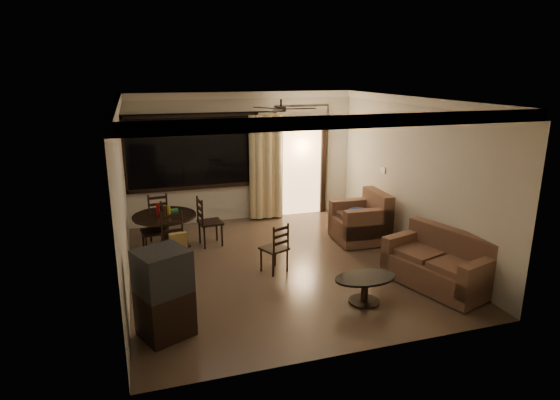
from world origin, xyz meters
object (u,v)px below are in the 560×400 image
object	(u,v)px
tv_cabinet	(164,293)
coffee_table	(365,285)
side_chair	(275,257)
dining_table	(165,223)
dining_chair_west	(155,240)
dining_chair_east	(210,231)
armchair	(363,221)
sofa	(440,265)
dining_chair_south	(176,252)
dining_chair_north	(158,225)

from	to	relation	value
tv_cabinet	coffee_table	world-z (taller)	tv_cabinet
tv_cabinet	side_chair	xyz separation A→B (m)	(1.86, 1.43, -0.32)
dining_table	dining_chair_west	world-z (taller)	dining_chair_west
dining_table	dining_chair_east	xyz separation A→B (m)	(0.83, 0.10, -0.28)
dining_chair_east	coffee_table	world-z (taller)	dining_chair_east
tv_cabinet	armchair	size ratio (longest dim) A/B	1.16
tv_cabinet	side_chair	world-z (taller)	tv_cabinet
dining_chair_west	sofa	bearing A→B (deg)	50.65
dining_chair_west	dining_chair_east	distance (m)	1.05
dining_chair_south	sofa	xyz separation A→B (m)	(3.84, -1.85, 0.03)
dining_chair_east	dining_chair_south	world-z (taller)	same
dining_chair_east	armchair	world-z (taller)	armchair
dining_table	dining_chair_north	xyz separation A→B (m)	(-0.10, 0.78, -0.28)
dining_chair_south	armchair	distance (m)	3.62
dining_chair_south	side_chair	distance (m)	1.66
dining_chair_west	side_chair	world-z (taller)	dining_chair_west
sofa	side_chair	bearing A→B (deg)	134.22
tv_cabinet	coffee_table	xyz separation A→B (m)	(2.79, 0.02, -0.31)
armchair	side_chair	xyz separation A→B (m)	(-2.06, -0.89, -0.14)
dining_chair_north	sofa	distance (m)	5.34
dining_chair_east	coffee_table	bearing A→B (deg)	-156.73
dining_chair_south	side_chair	size ratio (longest dim) A/B	1.11
dining_chair_east	side_chair	xyz separation A→B (m)	(0.82, -1.55, -0.03)
dining_chair_south	dining_chair_north	distance (m)	1.64
armchair	coffee_table	bearing A→B (deg)	-113.92
dining_chair_east	side_chair	size ratio (longest dim) A/B	1.11
dining_chair_east	side_chair	distance (m)	1.76
dining_chair_south	armchair	bearing A→B (deg)	-2.60
dining_chair_east	sofa	size ratio (longest dim) A/B	0.54
dining_chair_east	coffee_table	xyz separation A→B (m)	(1.75, -2.97, -0.02)
dining_table	side_chair	distance (m)	2.22
side_chair	coffee_table	bearing A→B (deg)	99.30
dining_chair_east	armchair	bearing A→B (deg)	-110.20
dining_table	coffee_table	xyz separation A→B (m)	(2.58, -2.86, -0.30)
dining_chair_west	tv_cabinet	size ratio (longest dim) A/B	0.83
armchair	side_chair	world-z (taller)	armchair
dining_chair_north	sofa	world-z (taller)	dining_chair_north
dining_chair_east	sofa	distance (m)	4.20
dining_chair_north	dining_table	bearing A→B (deg)	90.13
dining_chair_north	dining_chair_east	bearing A→B (deg)	136.76
dining_chair_north	tv_cabinet	distance (m)	3.67
dining_chair_north	side_chair	bearing A→B (deg)	120.91
dining_chair_north	sofa	size ratio (longest dim) A/B	0.54
dining_table	armchair	xyz separation A→B (m)	(3.71, -0.56, -0.17)
dining_chair_east	dining_chair_west	bearing A→B (deg)	94.38
dining_table	dining_chair_south	world-z (taller)	dining_chair_south
dining_chair_west	coffee_table	size ratio (longest dim) A/B	1.04
dining_chair_west	side_chair	distance (m)	2.29
sofa	armchair	size ratio (longest dim) A/B	1.79
dining_chair_west	dining_chair_north	xyz separation A→B (m)	(0.10, 0.89, 0.00)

